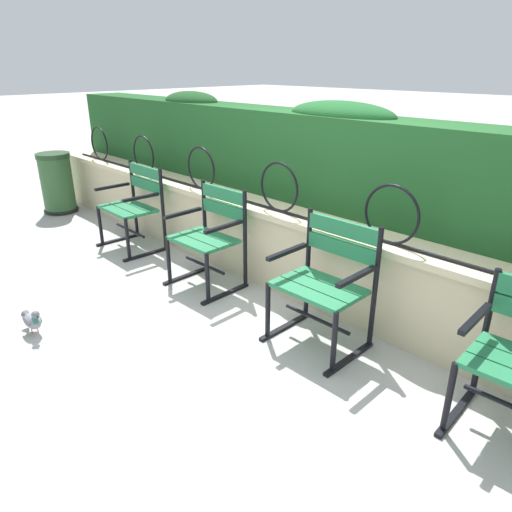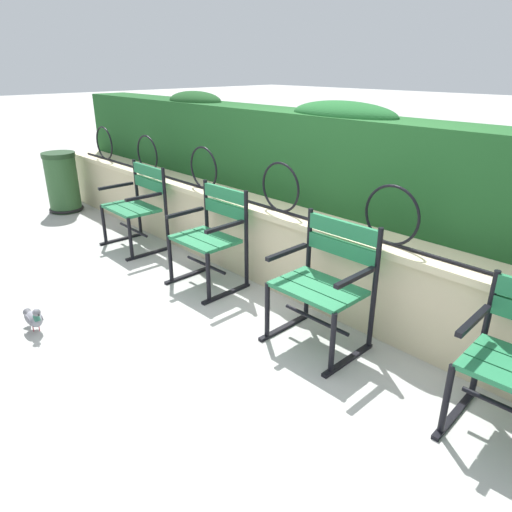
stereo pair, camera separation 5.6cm
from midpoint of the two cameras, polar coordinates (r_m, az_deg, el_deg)
ground_plane at (r=3.61m, az=-1.37°, el=-8.44°), size 60.00×60.00×0.00m
stone_wall at (r=3.92m, az=6.40°, el=-0.20°), size 8.50×0.41×0.69m
iron_arch_fence at (r=3.87m, az=2.91°, el=7.76°), size 7.94×0.02×0.42m
hedge_row at (r=4.03m, az=10.66°, el=11.34°), size 8.33×0.48×0.88m
park_chair_leftmost at (r=5.13m, az=-14.89°, el=6.07°), size 0.64×0.53×0.87m
park_chair_centre_left at (r=4.11m, az=-5.98°, el=2.60°), size 0.59×0.53×0.88m
park_chair_centre_right at (r=3.25m, az=7.97°, el=-2.93°), size 0.62×0.53×0.89m
pigeon_near_chairs at (r=3.84m, az=-25.90°, el=-6.99°), size 0.29×0.11×0.22m
trash_bin at (r=6.76m, az=-23.21°, el=8.00°), size 0.44×0.44×0.78m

